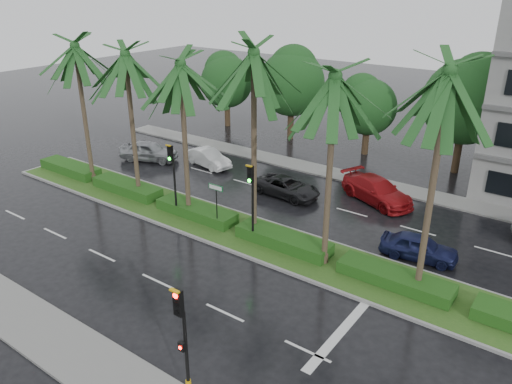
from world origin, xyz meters
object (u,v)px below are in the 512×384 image
Objects in this scene: car_white at (208,158)px; car_red at (377,190)px; signal_near at (183,340)px; street_sign at (216,196)px; signal_median_left at (173,170)px; car_silver at (149,151)px; car_blue at (419,247)px; car_darkgrey at (287,187)px.

car_white is 12.75m from car_red.
signal_near reaches higher than street_sign.
signal_median_left is 10.81m from car_silver.
signal_near is 1.68× the size of street_sign.
street_sign reaches higher than car_white.
car_blue is (3.00, 13.48, -1.86)m from signal_near.
signal_near is 1.00× the size of signal_median_left.
signal_median_left is 0.85× the size of car_red.
signal_near is at bearing -154.72° from car_darkgrey.
signal_near is 13.93m from car_blue.
car_silver is at bearing 139.89° from signal_near.
car_silver reaches higher than car_darkgrey.
signal_median_left is at bearing -140.81° from car_white.
car_blue is at bearing -102.55° from car_darkgrey.
car_white is (-14.18, 17.43, -1.86)m from signal_near.
car_red is (12.68, 1.34, 0.10)m from car_white.
signal_median_left reaches higher than car_white.
street_sign is at bearing 178.90° from car_darkgrey.
car_red reaches higher than car_blue.
car_white is 0.89× the size of car_darkgrey.
car_darkgrey is (7.68, -1.23, -0.03)m from car_white.
car_red is 6.94m from car_blue.
car_darkgrey is (-6.50, 16.20, -1.89)m from signal_near.
car_silver is 1.13× the size of car_white.
car_red is at bearing 94.57° from signal_near.
signal_near is at bearing -151.82° from car_red.
street_sign is at bearing 101.69° from car_blue.
car_red is at bearing 58.26° from street_sign.
signal_median_left is 7.77m from car_darkgrey.
signal_near is 22.54m from car_white.
street_sign is 13.14m from car_silver.
car_red is at bearing 32.27° from car_blue.
signal_median_left reaches higher than signal_near.
signal_median_left is at bearing 98.10° from car_blue.
signal_near is at bearing -130.05° from car_white.
signal_near is at bearing -44.09° from signal_median_left.
car_white is (4.50, 1.69, -0.11)m from car_silver.
car_white is 7.78m from car_darkgrey.
car_blue is at bearing -92.12° from car_white.
signal_median_left reaches higher than car_blue.
car_red is at bearing -100.82° from car_silver.
street_sign is 0.67× the size of car_white.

